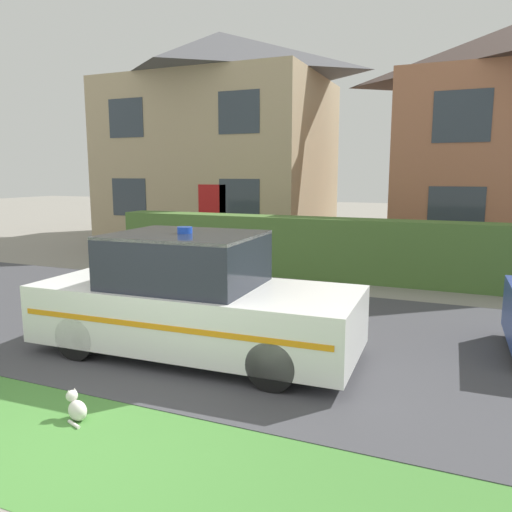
# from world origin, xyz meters

# --- Properties ---
(ground_plane) EXTENTS (80.00, 80.00, 0.00)m
(ground_plane) POSITION_xyz_m (0.00, 0.00, 0.00)
(ground_plane) COLOR gray
(road_strip) EXTENTS (28.00, 5.73, 0.01)m
(road_strip) POSITION_xyz_m (0.00, 3.79, 0.01)
(road_strip) COLOR #424247
(road_strip) RESTS_ON ground
(lawn_verge) EXTENTS (28.00, 1.75, 0.01)m
(lawn_verge) POSITION_xyz_m (0.00, 0.05, 0.00)
(lawn_verge) COLOR #478438
(lawn_verge) RESTS_ON ground
(garden_hedge) EXTENTS (10.24, 0.78, 1.43)m
(garden_hedge) POSITION_xyz_m (-0.07, 8.15, 0.71)
(garden_hedge) COLOR #4C7233
(garden_hedge) RESTS_ON ground
(police_car) EXTENTS (4.45, 1.88, 1.73)m
(police_car) POSITION_xyz_m (-0.11, 2.55, 0.76)
(police_car) COLOR black
(police_car) RESTS_ON road_strip
(cat) EXTENTS (0.30, 0.27, 0.30)m
(cat) POSITION_xyz_m (-0.25, 0.45, 0.12)
(cat) COLOR silver
(cat) RESTS_ON ground
(house_left) EXTENTS (8.11, 6.11, 7.60)m
(house_left) POSITION_xyz_m (-5.57, 14.18, 3.87)
(house_left) COLOR tan
(house_left) RESTS_ON ground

